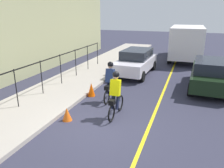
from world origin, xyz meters
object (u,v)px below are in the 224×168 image
at_px(parked_sedan_rear, 136,61).
at_px(box_truck_background, 187,41).
at_px(patrol_sedan, 210,74).
at_px(cyclist_lead, 110,82).
at_px(traffic_cone_far, 67,114).
at_px(traffic_cone_near, 91,89).
at_px(cyclist_follow, 116,95).

relative_size(parked_sedan_rear, box_truck_background, 0.66).
xyz_separation_m(patrol_sedan, parked_sedan_rear, (1.68, 4.35, 0.00)).
bearing_deg(parked_sedan_rear, patrol_sedan, 71.71).
relative_size(patrol_sedan, parked_sedan_rear, 0.99).
height_order(cyclist_lead, traffic_cone_far, cyclist_lead).
height_order(cyclist_lead, patrol_sedan, cyclist_lead).
bearing_deg(cyclist_lead, traffic_cone_near, 76.75).
height_order(patrol_sedan, box_truck_background, box_truck_background).
bearing_deg(cyclist_follow, cyclist_lead, 27.48).
relative_size(traffic_cone_near, traffic_cone_far, 1.30).
xyz_separation_m(patrol_sedan, traffic_cone_near, (-3.01, 5.39, -0.49)).
bearing_deg(cyclist_follow, box_truck_background, -9.11).
xyz_separation_m(cyclist_lead, cyclist_follow, (-1.48, -0.75, 0.00)).
bearing_deg(traffic_cone_near, cyclist_lead, -103.80).
bearing_deg(parked_sedan_rear, traffic_cone_near, -9.65).
bearing_deg(parked_sedan_rear, cyclist_lead, 3.15).
bearing_deg(traffic_cone_near, cyclist_follow, -133.77).
relative_size(patrol_sedan, traffic_cone_near, 6.74).
xyz_separation_m(cyclist_follow, parked_sedan_rear, (6.43, 0.78, -0.09)).
bearing_deg(traffic_cone_far, traffic_cone_near, 4.49).
relative_size(cyclist_follow, patrol_sedan, 0.41).
relative_size(cyclist_lead, cyclist_follow, 1.00).
bearing_deg(traffic_cone_near, box_truck_background, -20.49).
distance_m(patrol_sedan, traffic_cone_near, 6.19).
height_order(cyclist_lead, box_truck_background, box_truck_background).
height_order(cyclist_follow, patrol_sedan, cyclist_follow).
xyz_separation_m(box_truck_background, traffic_cone_near, (-10.40, 3.89, -1.22)).
height_order(cyclist_lead, cyclist_follow, same).
distance_m(cyclist_follow, traffic_cone_near, 2.58).
height_order(parked_sedan_rear, traffic_cone_near, parked_sedan_rear).
distance_m(cyclist_follow, parked_sedan_rear, 6.48).
bearing_deg(traffic_cone_far, cyclist_follow, -60.48).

